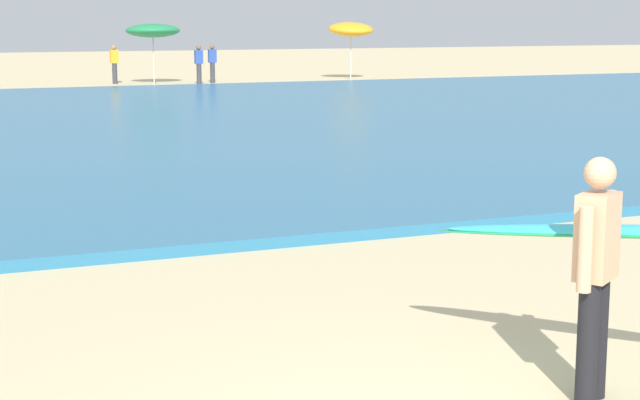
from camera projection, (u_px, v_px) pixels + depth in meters
name	position (u px, v px, depth m)	size (l,w,h in m)	color
sea	(21.00, 130.00, 24.40)	(120.00, 28.00, 0.14)	teal
surfer_with_board	(609.00, 250.00, 7.37)	(1.85, 2.59, 1.73)	black
beach_umbrella_2	(153.00, 31.00, 42.03)	(2.18, 2.19, 2.45)	beige
beach_umbrella_3	(351.00, 29.00, 45.51)	(1.97, 2.02, 2.55)	beige
beachgoer_near_row_left	(199.00, 64.00, 42.03)	(0.32, 0.20, 1.58)	#383842
beachgoer_near_row_mid	(212.00, 62.00, 43.06)	(0.32, 0.20, 1.58)	#383842
beachgoer_near_row_right	(114.00, 63.00, 42.48)	(0.32, 0.20, 1.58)	#383842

